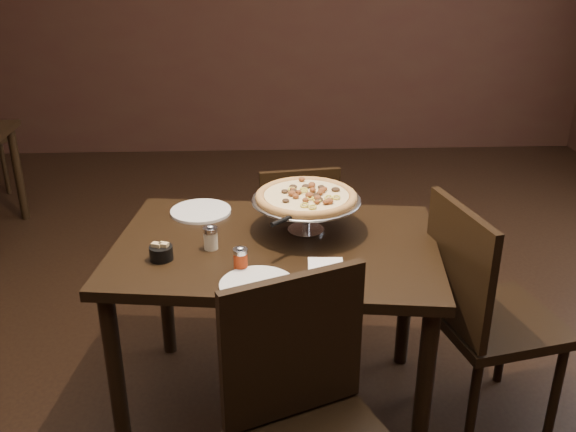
{
  "coord_description": "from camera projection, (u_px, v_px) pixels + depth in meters",
  "views": [
    {
      "loc": [
        0.02,
        -2.34,
        1.89
      ],
      "look_at": [
        0.13,
        -0.05,
        0.88
      ],
      "focal_mm": 40.0,
      "sensor_mm": 36.0,
      "label": 1
    }
  ],
  "objects": [
    {
      "name": "chair_side",
      "position": [
        482.0,
        309.0,
        2.52
      ],
      "size": [
        0.55,
        0.55,
        0.98
      ],
      "rotation": [
        0.0,
        0.0,
        1.8
      ],
      "color": "black",
      "rests_on": "ground"
    },
    {
      "name": "serving_spatula",
      "position": [
        282.0,
        221.0,
        2.35
      ],
      "size": [
        0.15,
        0.15,
        0.02
      ],
      "rotation": [
        0.0,
        0.0,
        -0.77
      ],
      "color": "silver",
      "rests_on": "pizza_stand"
    },
    {
      "name": "plate_near",
      "position": [
        257.0,
        285.0,
        2.19
      ],
      "size": [
        0.26,
        0.26,
        0.01
      ],
      "primitive_type": "cylinder",
      "color": "white",
      "rests_on": "dining_table"
    },
    {
      "name": "plate_left",
      "position": [
        201.0,
        211.0,
        2.77
      ],
      "size": [
        0.26,
        0.26,
        0.01
      ],
      "primitive_type": "cylinder",
      "color": "white",
      "rests_on": "dining_table"
    },
    {
      "name": "parmesan_shaker",
      "position": [
        211.0,
        237.0,
        2.44
      ],
      "size": [
        0.06,
        0.06,
        0.1
      ],
      "color": "beige",
      "rests_on": "dining_table"
    },
    {
      "name": "pepper_flake_shaker",
      "position": [
        241.0,
        259.0,
        2.29
      ],
      "size": [
        0.05,
        0.05,
        0.09
      ],
      "color": "#982C0D",
      "rests_on": "dining_table"
    },
    {
      "name": "chair_far",
      "position": [
        295.0,
        233.0,
        3.33
      ],
      "size": [
        0.45,
        0.45,
        0.85
      ],
      "rotation": [
        0.0,
        0.0,
        3.29
      ],
      "color": "black",
      "rests_on": "ground"
    },
    {
      "name": "room",
      "position": [
        270.0,
        78.0,
        2.36
      ],
      "size": [
        6.04,
        7.04,
        2.84
      ],
      "color": "black",
      "rests_on": "ground"
    },
    {
      "name": "napkin_stack",
      "position": [
        326.0,
        267.0,
        2.31
      ],
      "size": [
        0.13,
        0.13,
        0.01
      ],
      "primitive_type": "cube",
      "rotation": [
        0.0,
        0.0,
        -0.06
      ],
      "color": "white",
      "rests_on": "dining_table"
    },
    {
      "name": "pizza_stand",
      "position": [
        306.0,
        197.0,
        2.54
      ],
      "size": [
        0.44,
        0.44,
        0.18
      ],
      "color": "silver",
      "rests_on": "dining_table"
    },
    {
      "name": "dining_table",
      "position": [
        276.0,
        267.0,
        2.54
      ],
      "size": [
        1.35,
        0.98,
        0.78
      ],
      "rotation": [
        0.0,
        0.0,
        -0.12
      ],
      "color": "black",
      "rests_on": "ground"
    },
    {
      "name": "packet_caddy",
      "position": [
        161.0,
        252.0,
        2.37
      ],
      "size": [
        0.09,
        0.09,
        0.07
      ],
      "rotation": [
        0.0,
        0.0,
        -0.35
      ],
      "color": "black",
      "rests_on": "dining_table"
    },
    {
      "name": "chair_near",
      "position": [
        312.0,
        429.0,
        1.9
      ],
      "size": [
        0.61,
        0.61,
        0.99
      ],
      "rotation": [
        0.0,
        0.0,
        0.4
      ],
      "color": "black",
      "rests_on": "ground"
    }
  ]
}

